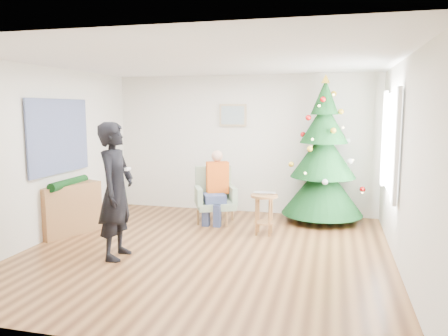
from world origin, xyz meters
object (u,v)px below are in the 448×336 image
(standing_man, at_px, (116,191))
(christmas_tree, at_px, (323,156))
(console, at_px, (70,209))
(stool, at_px, (264,214))
(armchair, at_px, (215,202))

(standing_man, bearing_deg, christmas_tree, -48.61)
(christmas_tree, xyz_separation_m, console, (-3.83, -1.82, -0.75))
(stool, relative_size, armchair, 0.67)
(christmas_tree, xyz_separation_m, stool, (-0.86, -1.07, -0.82))
(stool, xyz_separation_m, console, (-2.97, -0.75, 0.07))
(armchair, xyz_separation_m, standing_man, (-0.77, -2.10, 0.56))
(christmas_tree, bearing_deg, stool, -128.80)
(stool, distance_m, armchair, 1.10)
(christmas_tree, distance_m, armchair, 2.05)
(stool, relative_size, standing_man, 0.35)
(christmas_tree, height_order, stool, christmas_tree)
(armchair, bearing_deg, christmas_tree, -8.49)
(stool, distance_m, console, 3.06)
(christmas_tree, height_order, standing_man, christmas_tree)
(armchair, height_order, console, armchair)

